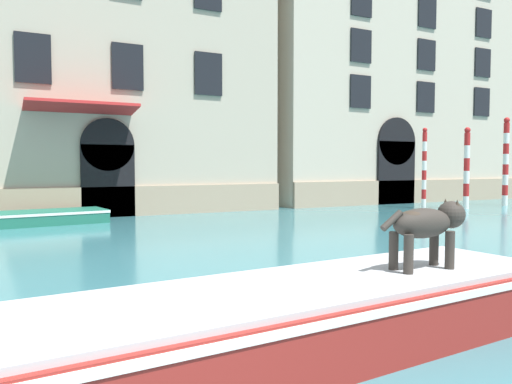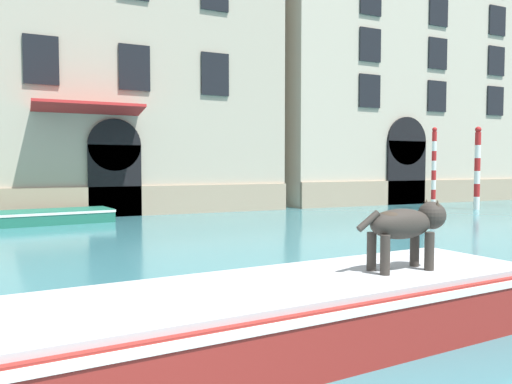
# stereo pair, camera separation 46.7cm
# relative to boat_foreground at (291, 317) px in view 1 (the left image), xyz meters

# --- Properties ---
(palazzo_left) EXTENTS (15.84, 7.40, 15.65)m
(palazzo_left) POSITION_rel_boat_foreground_xyz_m (0.13, 17.35, 7.43)
(palazzo_left) COLOR #B2A893
(palazzo_left) RESTS_ON ground_plane
(palazzo_right) EXTENTS (15.52, 6.13, 14.38)m
(palazzo_right) POSITION_rel_boat_foreground_xyz_m (16.61, 17.35, 6.80)
(palazzo_right) COLOR #BCB29E
(palazzo_right) RESTS_ON ground_plane
(boat_foreground) EXTENTS (6.90, 2.22, 0.70)m
(boat_foreground) POSITION_rel_boat_foreground_xyz_m (0.00, 0.00, 0.00)
(boat_foreground) COLOR maroon
(boat_foreground) RESTS_ON ground_plane
(dog_on_deck) EXTENTS (1.19, 0.37, 0.79)m
(dog_on_deck) POSITION_rel_boat_foreground_xyz_m (1.80, -0.06, 0.84)
(dog_on_deck) COLOR #332D28
(dog_on_deck) RESTS_ON boat_foreground
(boat_moored_near_palazzo) EXTENTS (5.38, 2.21, 0.43)m
(boat_moored_near_palazzo) POSITION_rel_boat_foreground_xyz_m (-2.02, 12.98, -0.14)
(boat_moored_near_palazzo) COLOR #1E6651
(boat_moored_near_palazzo) RESTS_ON ground_plane
(mooring_pole_0) EXTENTS (0.25, 0.25, 3.53)m
(mooring_pole_0) POSITION_rel_boat_foreground_xyz_m (15.43, 10.78, 1.41)
(mooring_pole_0) COLOR white
(mooring_pole_0) RESTS_ON ground_plane
(mooring_pole_1) EXTENTS (0.20, 0.20, 3.53)m
(mooring_pole_1) POSITION_rel_boat_foreground_xyz_m (13.97, 11.78, 1.41)
(mooring_pole_1) COLOR white
(mooring_pole_1) RESTS_ON ground_plane
(mooring_pole_2) EXTENTS (0.27, 0.27, 4.12)m
(mooring_pole_2) POSITION_rel_boat_foreground_xyz_m (18.48, 11.14, 1.71)
(mooring_pole_2) COLOR white
(mooring_pole_2) RESTS_ON ground_plane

